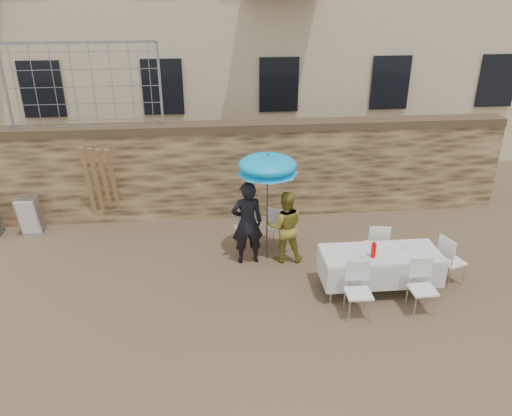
{
  "coord_description": "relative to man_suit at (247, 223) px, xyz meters",
  "views": [
    {
      "loc": [
        -0.4,
        -5.98,
        5.17
      ],
      "look_at": [
        0.4,
        2.2,
        1.4
      ],
      "focal_mm": 35.0,
      "sensor_mm": 36.0,
      "label": 1
    }
  ],
  "objects": [
    {
      "name": "ground",
      "position": [
        -0.28,
        -2.7,
        -0.86
      ],
      "size": [
        80.0,
        80.0,
        0.0
      ],
      "primitive_type": "plane",
      "color": "brown",
      "rests_on": "ground"
    },
    {
      "name": "stone_wall",
      "position": [
        -0.28,
        2.3,
        0.24
      ],
      "size": [
        13.0,
        0.5,
        2.2
      ],
      "primitive_type": "cube",
      "color": "olive",
      "rests_on": "ground"
    },
    {
      "name": "chain_link_fence",
      "position": [
        -3.28,
        2.3,
        2.24
      ],
      "size": [
        3.2,
        0.06,
        1.8
      ],
      "primitive_type": null,
      "color": "gray",
      "rests_on": "stone_wall"
    },
    {
      "name": "man_suit",
      "position": [
        0.0,
        0.0,
        0.0
      ],
      "size": [
        0.67,
        0.48,
        1.71
      ],
      "primitive_type": "imported",
      "rotation": [
        0.0,
        0.0,
        3.25
      ],
      "color": "black",
      "rests_on": "ground"
    },
    {
      "name": "woman_dress",
      "position": [
        0.75,
        0.0,
        -0.12
      ],
      "size": [
        0.76,
        0.61,
        1.48
      ],
      "primitive_type": "imported",
      "rotation": [
        0.0,
        0.0,
        3.07
      ],
      "color": "gold",
      "rests_on": "ground"
    },
    {
      "name": "umbrella",
      "position": [
        0.4,
        0.1,
        1.09
      ],
      "size": [
        1.17,
        1.17,
        2.06
      ],
      "color": "#3F3F44",
      "rests_on": "ground"
    },
    {
      "name": "couple_chair_left",
      "position": [
        0.0,
        0.55,
        -0.38
      ],
      "size": [
        0.54,
        0.54,
        0.96
      ],
      "primitive_type": null,
      "rotation": [
        0.0,
        0.0,
        3.27
      ],
      "color": "white",
      "rests_on": "ground"
    },
    {
      "name": "couple_chair_right",
      "position": [
        0.7,
        0.55,
        -0.38
      ],
      "size": [
        0.66,
        0.66,
        0.96
      ],
      "primitive_type": null,
      "rotation": [
        0.0,
        0.0,
        2.61
      ],
      "color": "white",
      "rests_on": "ground"
    },
    {
      "name": "banquet_table",
      "position": [
        2.28,
        -1.23,
        -0.13
      ],
      "size": [
        2.1,
        0.85,
        0.78
      ],
      "color": "silver",
      "rests_on": "ground"
    },
    {
      "name": "soda_bottle",
      "position": [
        2.08,
        -1.38,
        0.05
      ],
      "size": [
        0.09,
        0.09,
        0.26
      ],
      "primitive_type": "cylinder",
      "color": "red",
      "rests_on": "banquet_table"
    },
    {
      "name": "table_chair_front_left",
      "position": [
        1.68,
        -1.98,
        -0.38
      ],
      "size": [
        0.49,
        0.49,
        0.96
      ],
      "primitive_type": null,
      "rotation": [
        0.0,
        0.0,
        -0.02
      ],
      "color": "white",
      "rests_on": "ground"
    },
    {
      "name": "table_chair_front_right",
      "position": [
        2.78,
        -1.98,
        -0.38
      ],
      "size": [
        0.49,
        0.49,
        0.96
      ],
      "primitive_type": null,
      "rotation": [
        0.0,
        0.0,
        0.03
      ],
      "color": "white",
      "rests_on": "ground"
    },
    {
      "name": "table_chair_back",
      "position": [
        2.48,
        -0.43,
        -0.38
      ],
      "size": [
        0.54,
        0.54,
        0.96
      ],
      "primitive_type": null,
      "rotation": [
        0.0,
        0.0,
        3.0
      ],
      "color": "white",
      "rests_on": "ground"
    },
    {
      "name": "table_chair_side",
      "position": [
        3.68,
        -1.13,
        -0.38
      ],
      "size": [
        0.6,
        0.6,
        0.96
      ],
      "primitive_type": null,
      "rotation": [
        0.0,
        0.0,
        1.88
      ],
      "color": "white",
      "rests_on": "ground"
    },
    {
      "name": "chair_stack_right",
      "position": [
        -4.66,
        1.8,
        -0.4
      ],
      "size": [
        0.46,
        0.47,
        0.92
      ],
      "primitive_type": null,
      "color": "white",
      "rests_on": "ground"
    },
    {
      "name": "wood_planks",
      "position": [
        -3.06,
        1.87,
        0.14
      ],
      "size": [
        0.7,
        0.2,
        2.0
      ],
      "primitive_type": null,
      "color": "#A37749",
      "rests_on": "ground"
    }
  ]
}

